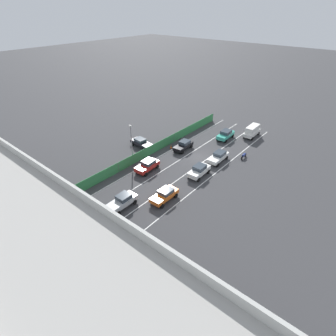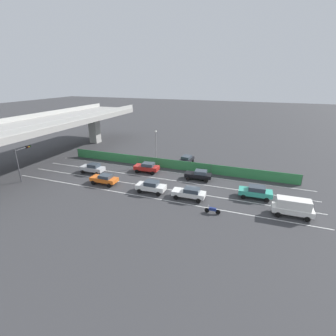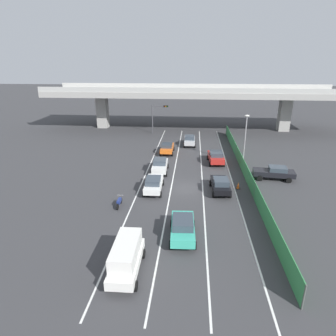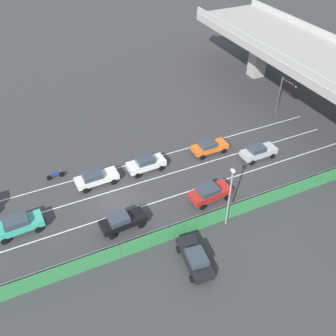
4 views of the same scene
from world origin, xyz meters
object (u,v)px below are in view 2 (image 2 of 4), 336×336
at_px(car_taxi_teal, 256,191).
at_px(street_lamp, 156,145).
at_px(car_sedan_white, 151,186).
at_px(parked_sedan_dark, 186,160).
at_px(traffic_cone, 195,173).
at_px(car_sedan_silver, 93,168).
at_px(car_hatchback_white, 189,193).
at_px(car_taxi_orange, 104,179).
at_px(motorcycle, 213,210).
at_px(car_van_white, 293,207).
at_px(traffic_light, 22,157).
at_px(car_sedan_red, 147,167).
at_px(car_sedan_black, 199,175).

bearing_deg(car_taxi_teal, street_lamp, 67.70).
relative_size(car_sedan_white, street_lamp, 0.64).
relative_size(parked_sedan_dark, traffic_cone, 7.30).
xyz_separation_m(car_sedan_silver, car_sedan_white, (-3.49, -12.68, 0.01)).
bearing_deg(car_sedan_white, car_hatchback_white, -90.24).
xyz_separation_m(car_sedan_white, car_taxi_orange, (0.18, 8.05, -0.07)).
height_order(motorcycle, parked_sedan_dark, parked_sedan_dark).
relative_size(car_taxi_teal, car_van_white, 0.98).
height_order(car_sedan_silver, car_taxi_orange, car_sedan_silver).
xyz_separation_m(car_taxi_teal, parked_sedan_dark, (10.28, 13.10, -0.08)).
bearing_deg(parked_sedan_dark, car_taxi_orange, 145.73).
distance_m(traffic_light, traffic_cone, 28.21).
distance_m(motorcycle, traffic_light, 30.78).
bearing_deg(car_sedan_silver, car_van_white, -96.50).
relative_size(car_sedan_silver, car_taxi_teal, 0.94).
bearing_deg(parked_sedan_dark, car_van_white, -128.31).
height_order(car_taxi_teal, motorcycle, car_taxi_teal).
relative_size(car_taxi_orange, traffic_light, 0.78).
relative_size(car_sedan_white, traffic_light, 0.79).
distance_m(car_sedan_white, car_sedan_red, 8.25).
relative_size(car_sedan_silver, car_taxi_orange, 0.99).
bearing_deg(car_sedan_silver, car_taxi_teal, -90.15).
height_order(car_hatchback_white, street_lamp, street_lamp).
xyz_separation_m(car_sedan_red, car_van_white, (-7.28, -22.63, 0.32)).
height_order(car_van_white, street_lamp, street_lamp).
distance_m(car_sedan_silver, motorcycle, 23.10).
distance_m(car_sedan_black, traffic_cone, 2.39).
height_order(car_sedan_white, traffic_light, traffic_light).
bearing_deg(car_sedan_black, car_hatchback_white, -176.70).
bearing_deg(car_taxi_teal, traffic_cone, 60.40).
height_order(car_taxi_orange, traffic_light, traffic_light).
height_order(car_taxi_orange, car_hatchback_white, car_hatchback_white).
bearing_deg(car_taxi_teal, parked_sedan_dark, 51.87).
xyz_separation_m(traffic_light, traffic_cone, (11.91, -25.33, -3.55)).
bearing_deg(car_sedan_silver, car_sedan_white, -105.38).
distance_m(car_sedan_black, car_taxi_orange, 15.07).
xyz_separation_m(car_taxi_teal, traffic_light, (-6.23, 35.33, 2.90)).
distance_m(car_sedan_silver, car_sedan_black, 18.38).
bearing_deg(traffic_cone, car_sedan_black, -151.88).
height_order(car_sedan_black, car_hatchback_white, car_sedan_black).
distance_m(car_sedan_silver, street_lamp, 11.96).
relative_size(car_sedan_black, car_sedan_red, 0.99).
bearing_deg(car_taxi_orange, car_hatchback_white, -90.84).
xyz_separation_m(car_sedan_red, traffic_light, (-10.01, 17.03, 2.91)).
bearing_deg(parked_sedan_dark, street_lamp, 120.26).
relative_size(car_sedan_red, car_van_white, 0.95).
xyz_separation_m(car_sedan_black, motorcycle, (-9.90, -4.17, -0.43)).
bearing_deg(car_sedan_black, car_taxi_teal, -112.20).
distance_m(car_van_white, traffic_light, 39.85).
bearing_deg(car_van_white, car_sedan_red, 72.17).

